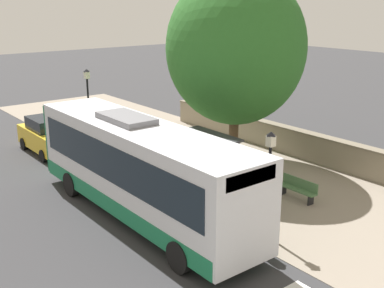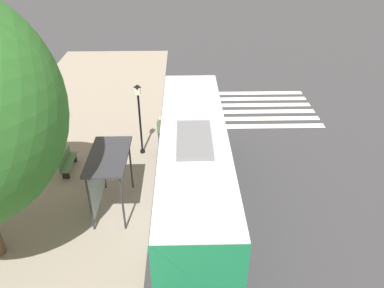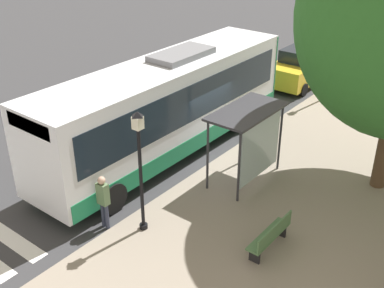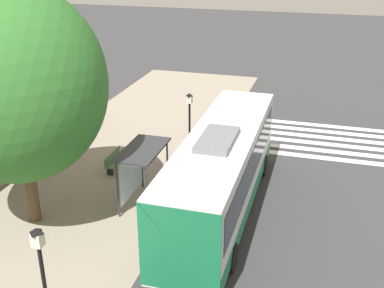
% 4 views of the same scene
% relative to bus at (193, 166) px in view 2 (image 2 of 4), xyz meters
% --- Properties ---
extents(ground_plane, '(120.00, 120.00, 0.00)m').
position_rel_bus_xyz_m(ground_plane, '(-1.73, -0.93, -1.93)').
color(ground_plane, '#353538').
rests_on(ground_plane, ground).
extents(sidewalk_plaza, '(9.00, 44.00, 0.02)m').
position_rel_bus_xyz_m(sidewalk_plaza, '(-6.23, -0.93, -1.92)').
color(sidewalk_plaza, gray).
rests_on(sidewalk_plaza, ground).
extents(crosswalk_stripes, '(9.00, 5.25, 0.01)m').
position_rel_bus_xyz_m(crosswalk_stripes, '(3.27, 9.09, -1.93)').
color(crosswalk_stripes, silver).
rests_on(crosswalk_stripes, ground).
extents(bus, '(2.63, 11.31, 3.73)m').
position_rel_bus_xyz_m(bus, '(0.00, 0.00, 0.00)').
color(bus, silver).
rests_on(bus, ground).
extents(bus_shelter, '(1.50, 2.88, 2.56)m').
position_rel_bus_xyz_m(bus_shelter, '(-3.41, -0.15, 0.15)').
color(bus_shelter, '#2D2D33').
rests_on(bus_shelter, ground).
extents(pedestrian, '(0.34, 0.23, 1.72)m').
position_rel_bus_xyz_m(pedestrian, '(-1.57, 4.65, -0.92)').
color(pedestrian, '#2D3347').
rests_on(pedestrian, ground).
extents(bench, '(0.40, 1.76, 0.88)m').
position_rel_bus_xyz_m(bench, '(-5.86, 2.57, -1.45)').
color(bench, '#4C7247').
rests_on(bench, ground).
extents(street_lamp_far, '(0.28, 0.28, 3.73)m').
position_rel_bus_xyz_m(street_lamp_far, '(-2.49, 4.03, 0.30)').
color(street_lamp_far, black).
rests_on(street_lamp_far, ground).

